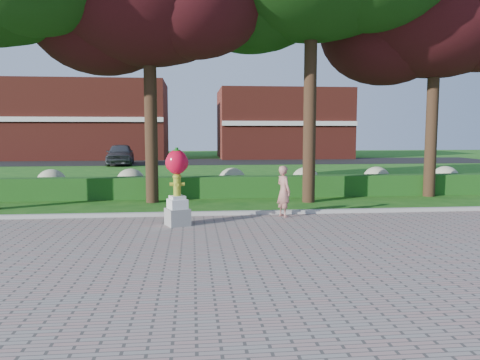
# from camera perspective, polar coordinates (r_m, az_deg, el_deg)

# --- Properties ---
(ground) EXTENTS (100.00, 100.00, 0.00)m
(ground) POSITION_cam_1_polar(r_m,az_deg,el_deg) (10.87, -2.63, -7.31)
(ground) COLOR #1A5615
(ground) RESTS_ON ground
(walkway) EXTENTS (40.00, 14.00, 0.04)m
(walkway) POSITION_cam_1_polar(r_m,az_deg,el_deg) (7.04, -0.74, -14.60)
(walkway) COLOR gray
(walkway) RESTS_ON ground
(curb) EXTENTS (40.00, 0.18, 0.15)m
(curb) POSITION_cam_1_polar(r_m,az_deg,el_deg) (13.79, -3.33, -4.15)
(curb) COLOR #ADADA5
(curb) RESTS_ON ground
(lawn_hedge) EXTENTS (24.00, 0.70, 0.80)m
(lawn_hedge) POSITION_cam_1_polar(r_m,az_deg,el_deg) (17.70, -3.91, -0.86)
(lawn_hedge) COLOR #164D17
(lawn_hedge) RESTS_ON ground
(hydrangea_row) EXTENTS (20.10, 1.10, 0.99)m
(hydrangea_row) POSITION_cam_1_polar(r_m,az_deg,el_deg) (18.70, -2.27, -0.02)
(hydrangea_row) COLOR tan
(hydrangea_row) RESTS_ON ground
(street) EXTENTS (50.00, 8.00, 0.02)m
(street) POSITION_cam_1_polar(r_m,az_deg,el_deg) (38.65, -4.96, 2.24)
(street) COLOR black
(street) RESTS_ON ground
(building_left) EXTENTS (14.00, 8.00, 7.00)m
(building_left) POSITION_cam_1_polar(r_m,az_deg,el_deg) (45.56, -17.90, 6.92)
(building_left) COLOR maroon
(building_left) RESTS_ON ground
(building_right) EXTENTS (12.00, 8.00, 6.40)m
(building_right) POSITION_cam_1_polar(r_m,az_deg,el_deg) (45.39, 5.10, 6.81)
(building_right) COLOR maroon
(building_right) RESTS_ON ground
(tree_far_right) EXTENTS (7.88, 6.72, 10.21)m
(tree_far_right) POSITION_cam_1_polar(r_m,az_deg,el_deg) (19.87, 22.46, 18.52)
(tree_far_right) COLOR black
(tree_far_right) RESTS_ON ground
(hydrant_sculpture) EXTENTS (0.72, 0.72, 2.04)m
(hydrant_sculpture) POSITION_cam_1_polar(r_m,az_deg,el_deg) (12.25, -7.67, -0.54)
(hydrant_sculpture) COLOR gray
(hydrant_sculpture) RESTS_ON walkway
(woman) EXTENTS (0.53, 0.63, 1.48)m
(woman) POSITION_cam_1_polar(r_m,az_deg,el_deg) (13.50, 5.35, -1.37)
(woman) COLOR #AB6D62
(woman) RESTS_ON walkway
(parked_car) EXTENTS (2.21, 4.78, 1.58)m
(parked_car) POSITION_cam_1_polar(r_m,az_deg,el_deg) (36.01, -14.40, 3.08)
(parked_car) COLOR #3A3B41
(parked_car) RESTS_ON street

